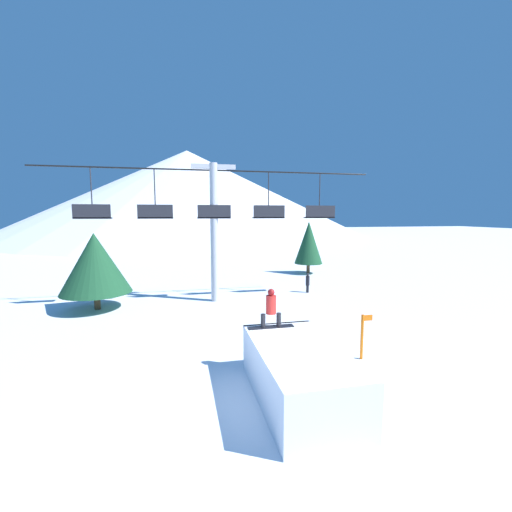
{
  "coord_description": "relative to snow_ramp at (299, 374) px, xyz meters",
  "views": [
    {
      "loc": [
        -2.1,
        -8.2,
        4.87
      ],
      "look_at": [
        0.87,
        5.01,
        3.21
      ],
      "focal_mm": 24.0,
      "sensor_mm": 36.0,
      "label": 1
    }
  ],
  "objects": [
    {
      "name": "ground_plane",
      "position": [
        -0.87,
        0.13,
        -0.71
      ],
      "size": [
        220.0,
        220.0,
        0.0
      ],
      "primitive_type": "plane",
      "color": "white"
    },
    {
      "name": "mountain_ridge",
      "position": [
        -0.87,
        71.31,
        8.73
      ],
      "size": [
        78.2,
        78.2,
        18.87
      ],
      "color": "silver",
      "rests_on": "ground_plane"
    },
    {
      "name": "snow_ramp",
      "position": [
        0.0,
        0.0,
        0.0
      ],
      "size": [
        2.17,
        4.28,
        1.41
      ],
      "color": "white",
      "rests_on": "ground_plane"
    },
    {
      "name": "snowboarder",
      "position": [
        -0.29,
        1.74,
        1.29
      ],
      "size": [
        1.42,
        0.31,
        1.21
      ],
      "color": "black",
      "rests_on": "snow_ramp"
    },
    {
      "name": "chairlift",
      "position": [
        -1.07,
        10.85,
        3.84
      ],
      "size": [
        18.17,
        0.44,
        7.63
      ],
      "color": "#B2B2B7",
      "rests_on": "ground_plane"
    },
    {
      "name": "pine_tree_near",
      "position": [
        -7.18,
        10.47,
        1.7
      ],
      "size": [
        3.49,
        3.49,
        3.94
      ],
      "color": "#4C3823",
      "rests_on": "ground_plane"
    },
    {
      "name": "pine_tree_far",
      "position": [
        7.36,
        18.2,
        1.86
      ],
      "size": [
        2.28,
        2.28,
        4.31
      ],
      "color": "#4C3823",
      "rests_on": "ground_plane"
    },
    {
      "name": "trail_marker",
      "position": [
        2.95,
        1.95,
        0.12
      ],
      "size": [
        0.41,
        0.1,
        1.54
      ],
      "color": "orange",
      "rests_on": "ground_plane"
    },
    {
      "name": "distant_skier",
      "position": [
        4.78,
        11.68,
        -0.04
      ],
      "size": [
        0.24,
        0.24,
        1.23
      ],
      "color": "black",
      "rests_on": "ground_plane"
    }
  ]
}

